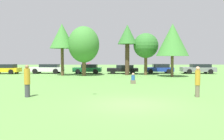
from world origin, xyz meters
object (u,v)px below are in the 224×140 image
at_px(person_thrower, 27,81).
at_px(parked_car_yellow, 5,69).
at_px(tree_1, 84,45).
at_px(tree_3, 146,46).
at_px(parked_car_green, 88,69).
at_px(person_catcher, 198,81).
at_px(parked_car_black, 123,69).
at_px(parked_car_blue, 159,68).
at_px(parked_car_white, 48,68).
at_px(parked_car_grey, 198,68).
at_px(tree_0, 62,36).
at_px(bystander_sitting, 133,79).
at_px(tree_2, 127,36).
at_px(frisbee, 89,63).
at_px(tree_4, 173,40).

height_order(person_thrower, parked_car_yellow, person_thrower).
bearing_deg(tree_1, tree_3, 8.85).
bearing_deg(parked_car_green, person_catcher, 115.21).
relative_size(parked_car_black, parked_car_blue, 1.07).
bearing_deg(parked_car_white, tree_1, 146.62).
relative_size(tree_3, parked_car_grey, 1.14).
bearing_deg(tree_0, tree_3, 4.55).
relative_size(parked_car_black, parked_car_grey, 0.93).
bearing_deg(bystander_sitting, parked_car_green, 111.58).
height_order(bystander_sitting, tree_3, tree_3).
height_order(bystander_sitting, parked_car_blue, parked_car_blue).
bearing_deg(bystander_sitting, person_thrower, -135.26).
xyz_separation_m(person_catcher, parked_car_grey, (7.36, 19.16, -0.20)).
height_order(tree_1, parked_car_white, tree_1).
bearing_deg(tree_2, parked_car_yellow, 171.93).
xyz_separation_m(person_catcher, tree_2, (-2.73, 16.58, 4.02)).
xyz_separation_m(parked_car_green, parked_car_black, (4.88, -0.09, -0.03)).
bearing_deg(parked_car_blue, parked_car_black, 8.66).
distance_m(frisbee, tree_0, 16.41).
height_order(person_thrower, parked_car_grey, person_thrower).
xyz_separation_m(tree_3, parked_car_blue, (2.41, 3.14, -3.02)).
bearing_deg(parked_car_white, person_thrower, 104.34).
bearing_deg(tree_4, parked_car_grey, 45.69).
bearing_deg(parked_car_white, tree_4, 163.80).
height_order(person_catcher, parked_car_green, person_catcher).
height_order(tree_2, parked_car_black, tree_2).
bearing_deg(parked_car_white, parked_car_blue, -175.94).
bearing_deg(parked_car_yellow, parked_car_green, -174.83).
distance_m(tree_4, parked_car_blue, 6.84).
xyz_separation_m(person_thrower, parked_car_grey, (17.01, 19.04, -0.23)).
xyz_separation_m(tree_2, parked_car_yellow, (-16.48, 2.34, -4.24)).
bearing_deg(frisbee, tree_2, 77.96).
bearing_deg(parked_car_blue, person_thrower, 62.13).
height_order(person_catcher, parked_car_blue, person_catcher).
distance_m(person_thrower, bystander_sitting, 9.42).
bearing_deg(tree_3, person_catcher, -88.74).
xyz_separation_m(person_thrower, parked_car_green, (1.69, 19.25, -0.25)).
relative_size(bystander_sitting, parked_car_yellow, 0.22).
bearing_deg(tree_0, parked_car_blue, 17.18).
height_order(tree_1, tree_4, tree_4).
relative_size(person_thrower, frisbee, 7.28).
xyz_separation_m(frisbee, tree_1, (-1.91, 15.10, 1.89)).
height_order(person_thrower, tree_0, tree_0).
bearing_deg(parked_car_green, person_thrower, 87.84).
bearing_deg(frisbee, bystander_sitting, 63.23).
relative_size(person_catcher, bystander_sitting, 1.87).
distance_m(person_catcher, parked_car_black, 19.53).
distance_m(frisbee, tree_3, 17.41).
height_order(tree_3, parked_car_green, tree_3).
distance_m(tree_2, tree_4, 5.70).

